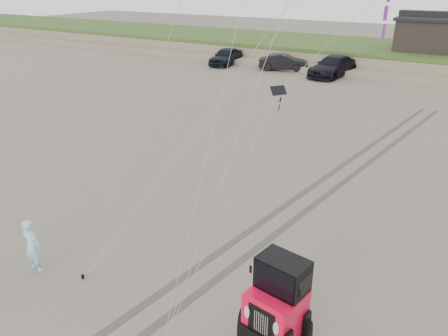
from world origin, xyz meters
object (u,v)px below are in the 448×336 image
at_px(truck_c, 333,66).
at_px(jeep, 275,321).
at_px(truck_a, 226,56).
at_px(truck_b, 283,62).
at_px(cabin, 435,33).
at_px(man, 32,245).

xyz_separation_m(truck_c, jeep, (8.60, -30.01, 0.15)).
xyz_separation_m(truck_a, truck_b, (5.89, 0.30, -0.08)).
bearing_deg(jeep, cabin, 102.34).
bearing_deg(jeep, truck_c, 115.33).
relative_size(truck_c, jeep, 1.09).
relative_size(truck_a, jeep, 0.89).
relative_size(truck_b, man, 2.67).
xyz_separation_m(cabin, truck_a, (-17.17, -7.39, -2.43)).
xyz_separation_m(truck_a, truck_c, (10.53, 0.10, 0.03)).
distance_m(cabin, man, 38.42).
distance_m(truck_b, jeep, 32.98).
distance_m(truck_a, jeep, 35.51).
bearing_deg(jeep, man, -165.27).
bearing_deg(truck_c, cabin, 56.35).
bearing_deg(man, jeep, -178.54).
distance_m(truck_c, jeep, 31.22).
height_order(truck_a, truck_c, truck_c).
relative_size(truck_c, man, 3.52).
relative_size(truck_a, truck_c, 0.82).
bearing_deg(cabin, jeep, -86.99).
bearing_deg(truck_b, man, 171.11).
distance_m(truck_a, man, 32.84).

